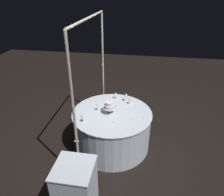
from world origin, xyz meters
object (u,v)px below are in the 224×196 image
at_px(main_table, 112,129).
at_px(side_table, 76,188).
at_px(wine_glass_2, 130,99).
at_px(wine_glass_4, 116,94).
at_px(decorative_arch, 91,72).
at_px(wine_glass_0, 83,116).
at_px(wine_glass_3, 98,105).
at_px(wine_glass_1, 126,95).
at_px(tiered_cake, 109,106).

bearing_deg(main_table, side_table, 169.28).
height_order(wine_glass_2, wine_glass_4, wine_glass_2).
relative_size(decorative_arch, wine_glass_0, 16.01).
distance_m(main_table, wine_glass_2, 0.66).
distance_m(decorative_arch, wine_glass_3, 0.66).
bearing_deg(wine_glass_2, wine_glass_3, 120.05).
xyz_separation_m(wine_glass_1, wine_glass_2, (-0.10, -0.09, -0.03)).
distance_m(decorative_arch, wine_glass_1, 0.94).
relative_size(decorative_arch, wine_glass_1, 12.79).
distance_m(wine_glass_3, wine_glass_4, 0.57).
bearing_deg(wine_glass_2, main_table, 140.46).
distance_m(side_table, tiered_cake, 1.45).
distance_m(wine_glass_1, wine_glass_2, 0.14).
bearing_deg(tiered_cake, decorative_arch, 86.76).
xyz_separation_m(side_table, wine_glass_1, (1.82, -0.46, 0.48)).
relative_size(main_table, wine_glass_3, 9.93).
xyz_separation_m(decorative_arch, wine_glass_1, (0.45, -0.55, -0.62)).
xyz_separation_m(wine_glass_0, wine_glass_2, (0.71, -0.72, 0.00)).
height_order(tiered_cake, wine_glass_2, tiered_cake).
bearing_deg(decorative_arch, wine_glass_2, -61.00).
relative_size(wine_glass_0, wine_glass_1, 0.80).
distance_m(main_table, wine_glass_4, 0.71).
distance_m(side_table, wine_glass_2, 1.86).
distance_m(main_table, wine_glass_0, 0.73).
bearing_deg(wine_glass_0, wine_glass_1, -38.00).
relative_size(wine_glass_0, wine_glass_3, 1.01).
relative_size(tiered_cake, wine_glass_1, 1.22).
relative_size(tiered_cake, wine_glass_3, 1.55).
bearing_deg(main_table, wine_glass_0, 129.89).
height_order(main_table, wine_glass_1, wine_glass_1).
relative_size(side_table, wine_glass_2, 5.23).
bearing_deg(wine_glass_0, tiered_cake, -48.41).
relative_size(side_table, wine_glass_0, 5.35).
bearing_deg(wine_glass_4, wine_glass_3, 152.97).
bearing_deg(wine_glass_3, main_table, -96.16).
height_order(wine_glass_0, wine_glass_1, wine_glass_1).
xyz_separation_m(decorative_arch, wine_glass_0, (-0.36, 0.08, -0.65)).
bearing_deg(main_table, decorative_arch, 90.16).
bearing_deg(wine_glass_3, wine_glass_2, -59.95).
height_order(tiered_cake, wine_glass_3, tiered_cake).
distance_m(decorative_arch, wine_glass_2, 0.98).
height_order(tiered_cake, wine_glass_1, tiered_cake).
distance_m(decorative_arch, wine_glass_0, 0.75).
distance_m(main_table, wine_glass_1, 0.71).
distance_m(tiered_cake, wine_glass_0, 0.51).
relative_size(wine_glass_1, wine_glass_2, 1.22).
relative_size(main_table, tiered_cake, 6.43).
xyz_separation_m(wine_glass_2, wine_glass_4, (0.18, 0.30, -0.01)).
relative_size(side_table, wine_glass_3, 5.40).
height_order(main_table, wine_glass_0, wine_glass_0).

